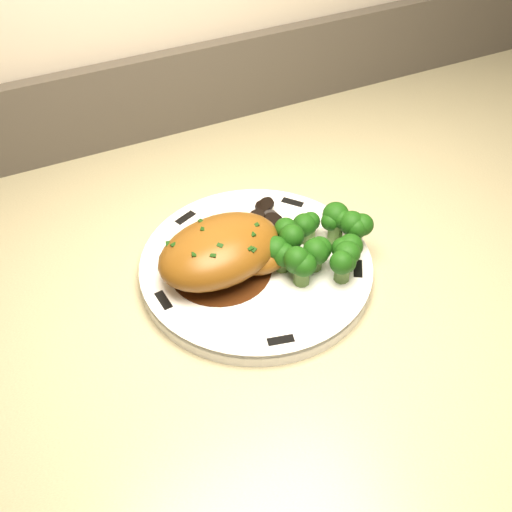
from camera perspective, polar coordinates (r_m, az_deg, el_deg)
name	(u,v)px	position (r m, az deg, el deg)	size (l,w,h in m)	color
counter	(487,369)	(1.27, 19.85, -9.45)	(2.12, 0.70, 1.04)	brown
plate	(256,268)	(0.72, 0.00, -1.06)	(0.26, 0.26, 0.02)	white
rim_accent_0	(185,218)	(0.77, -6.29, 3.38)	(0.03, 0.01, 0.00)	black
rim_accent_1	(164,301)	(0.68, -8.22, -3.94)	(0.03, 0.01, 0.00)	black
rim_accent_2	(281,340)	(0.64, 2.21, -7.50)	(0.03, 0.01, 0.00)	black
rim_accent_3	(358,269)	(0.71, 9.04, -1.13)	(0.03, 0.01, 0.00)	black
rim_accent_4	(292,203)	(0.79, 3.26, 4.77)	(0.03, 0.01, 0.00)	black
gravy_pool	(220,268)	(0.70, -3.18, -1.12)	(0.11, 0.11, 0.00)	#391A0A
chicken_breast	(225,251)	(0.69, -2.81, 0.43)	(0.16, 0.12, 0.05)	brown
mushroom_pile	(251,230)	(0.74, -0.45, 2.29)	(0.09, 0.07, 0.02)	black
broccoli_florets	(320,245)	(0.70, 5.67, 0.95)	(0.11, 0.10, 0.04)	#4F7230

